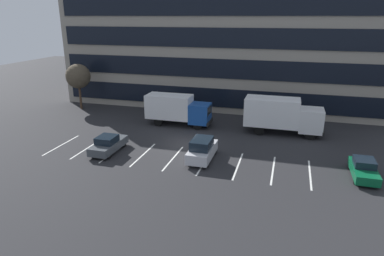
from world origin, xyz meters
name	(u,v)px	position (x,y,z in m)	size (l,w,h in m)	color
ground_plane	(185,144)	(0.00, 0.00, 0.00)	(120.00, 120.00, 0.00)	#262628
office_building	(224,50)	(0.00, 17.95, 7.20)	(41.61, 13.23, 14.40)	gray
lot_markings	(173,158)	(0.00, -3.53, 0.00)	(22.54, 5.40, 0.01)	silver
box_truck_white	(282,114)	(8.58, 5.69, 2.07)	(7.93, 2.63, 3.68)	white
box_truck_blue	(177,108)	(-2.65, 5.51, 1.89)	(7.24, 2.40, 3.36)	#194799
suv_silver	(202,149)	(2.46, -3.13, 0.93)	(1.80, 4.24, 1.92)	silver
sedan_charcoal	(108,144)	(-6.06, -3.75, 0.72)	(1.78, 4.26, 1.53)	#474C51
sedan_forest	(364,169)	(15.00, -2.94, 0.67)	(1.67, 3.99, 1.43)	#0C5933
bare_tree	(78,76)	(-17.00, 8.60, 4.27)	(3.12, 3.12, 5.85)	#473323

